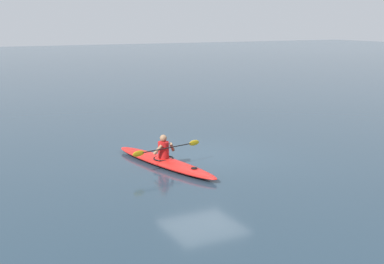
% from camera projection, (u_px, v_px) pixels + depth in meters
% --- Properties ---
extents(ground_plane, '(160.00, 160.00, 0.00)m').
position_uv_depth(ground_plane, '(203.00, 155.00, 16.86)').
color(ground_plane, '#233847').
extents(kayak, '(1.68, 4.74, 0.24)m').
position_uv_depth(kayak, '(164.00, 162.00, 15.62)').
color(kayak, red).
rests_on(kayak, ground).
extents(kayaker, '(2.43, 0.64, 0.71)m').
position_uv_depth(kayaker, '(164.00, 148.00, 15.53)').
color(kayaker, red).
rests_on(kayaker, kayak).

